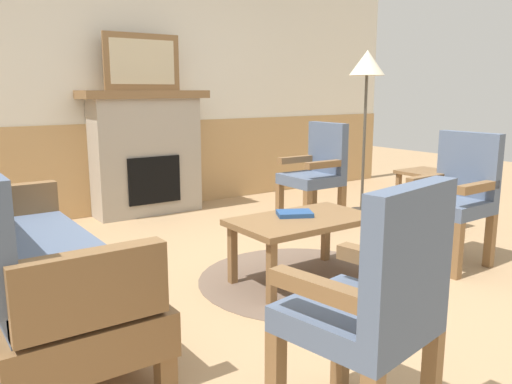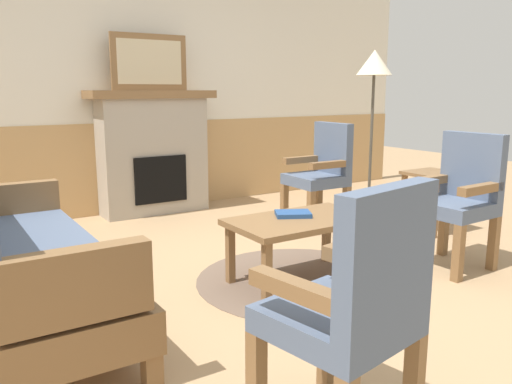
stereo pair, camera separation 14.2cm
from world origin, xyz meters
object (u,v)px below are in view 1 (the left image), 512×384
armchair_by_window_left (457,193)px  floor_lamp_by_chairs (367,73)px  armchair_front_left (374,301)px  fireplace (146,152)px  side_table (427,183)px  armchair_near_fireplace (317,170)px  framed_picture (142,62)px  coffee_table (302,225)px  book_on_table (295,214)px  couch (31,264)px

armchair_by_window_left → floor_lamp_by_chairs: floor_lamp_by_chairs is taller
armchair_front_left → floor_lamp_by_chairs: floor_lamp_by_chairs is taller
fireplace → side_table: 2.81m
armchair_near_fireplace → side_table: armchair_near_fireplace is taller
framed_picture → floor_lamp_by_chairs: (1.89, -1.27, -0.11)m
coffee_table → side_table: 1.85m
book_on_table → couch: bearing=176.8°
fireplace → book_on_table: bearing=-88.6°
coffee_table → book_on_table: book_on_table is taller
framed_picture → floor_lamp_by_chairs: 2.27m
armchair_near_fireplace → side_table: 1.02m
armchair_near_fireplace → armchair_by_window_left: same height
armchair_near_fireplace → armchair_front_left: (-1.92, -2.48, 0.00)m
framed_picture → coffee_table: 2.72m
floor_lamp_by_chairs → armchair_front_left: bearing=-135.8°
coffee_table → armchair_by_window_left: 1.23m
framed_picture → side_table: framed_picture is taller
fireplace → couch: fireplace is taller
book_on_table → armchair_by_window_left: size_ratio=0.24×
side_table → couch: bearing=-176.7°
fireplace → armchair_near_fireplace: (1.14, -1.38, -0.11)m
armchair_by_window_left → floor_lamp_by_chairs: bearing=67.2°
armchair_by_window_left → floor_lamp_by_chairs: size_ratio=0.58×
book_on_table → armchair_by_window_left: bearing=-20.9°
armchair_by_window_left → side_table: bearing=49.1°
fireplace → armchair_by_window_left: bearing=-66.5°
couch → coffee_table: (1.68, -0.17, -0.01)m
fireplace → book_on_table: 2.39m
side_table → floor_lamp_by_chairs: (0.01, 0.82, 1.02)m
book_on_table → coffee_table: bearing=-83.1°
couch → armchair_by_window_left: same height
coffee_table → armchair_by_window_left: bearing=-17.8°
framed_picture → coffee_table: (0.07, -2.45, -1.17)m
book_on_table → armchair_front_left: size_ratio=0.24×
book_on_table → floor_lamp_by_chairs: (1.83, 1.11, 1.00)m
armchair_near_fireplace → armchair_by_window_left: 1.45m
fireplace → framed_picture: bearing=90.0°
fireplace → coffee_table: bearing=-88.5°
armchair_by_window_left → armchair_front_left: (-2.01, -1.03, 0.00)m
fireplace → framed_picture: 0.91m
fireplace → armchair_front_left: (-0.78, -3.86, -0.11)m
armchair_by_window_left → couch: bearing=169.3°
fireplace → armchair_by_window_left: size_ratio=1.33×
fireplace → side_table: fireplace is taller
armchair_front_left → framed_picture: bearing=78.5°
book_on_table → side_table: 1.84m
fireplace → armchair_front_left: size_ratio=1.33×
framed_picture → couch: (-1.62, -2.28, -1.16)m
armchair_near_fireplace → framed_picture: bearing=129.6°
coffee_table → armchair_near_fireplace: (1.08, 1.07, 0.15)m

